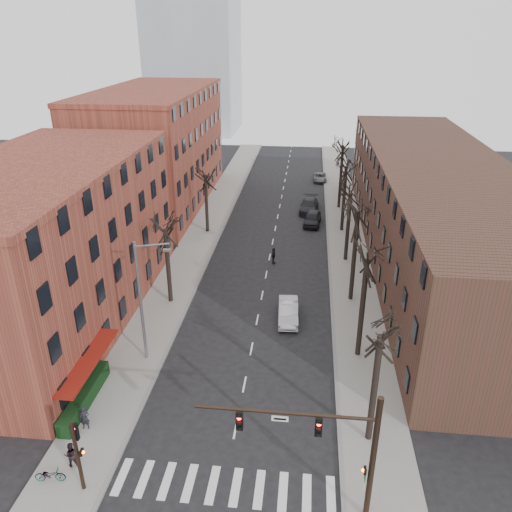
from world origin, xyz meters
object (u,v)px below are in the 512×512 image
(silver_sedan, at_px, (288,312))
(bicycle, at_px, (50,475))
(pedestrian_a, at_px, (85,418))
(parked_car_near, at_px, (312,218))
(parked_car_mid, at_px, (309,206))

(silver_sedan, distance_m, bicycle, 20.46)
(silver_sedan, relative_size, pedestrian_a, 2.87)
(silver_sedan, bearing_deg, pedestrian_a, -132.73)
(parked_car_near, height_order, bicycle, parked_car_near)
(parked_car_near, bearing_deg, silver_sedan, -89.12)
(pedestrian_a, bearing_deg, silver_sedan, 42.51)
(parked_car_near, height_order, parked_car_mid, parked_car_near)
(bicycle, bearing_deg, parked_car_mid, -23.81)
(silver_sedan, relative_size, parked_car_near, 0.96)
(parked_car_near, distance_m, pedestrian_a, 37.04)
(parked_car_near, bearing_deg, parked_car_mid, 101.26)
(parked_car_near, distance_m, parked_car_mid, 4.60)
(bicycle, bearing_deg, parked_car_near, -26.24)
(silver_sedan, xyz_separation_m, bicycle, (-11.29, -17.06, -0.17))
(parked_car_near, height_order, pedestrian_a, pedestrian_a)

